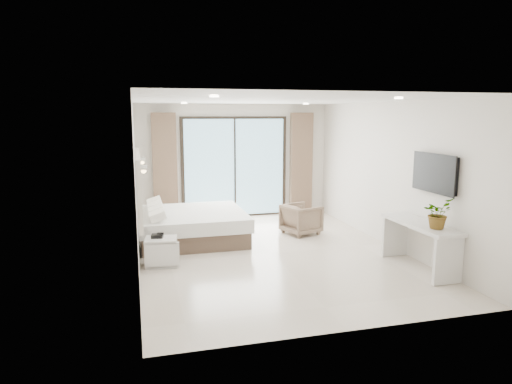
# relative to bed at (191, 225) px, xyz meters

# --- Properties ---
(ground) EXTENTS (6.20, 6.20, 0.00)m
(ground) POSITION_rel_bed_xyz_m (1.29, -1.21, -0.30)
(ground) COLOR beige
(ground) RESTS_ON ground
(room_shell) EXTENTS (4.62, 6.22, 2.72)m
(room_shell) POSITION_rel_bed_xyz_m (1.09, -0.36, 1.28)
(room_shell) COLOR silver
(room_shell) RESTS_ON ground
(bed) EXTENTS (2.04, 1.95, 0.71)m
(bed) POSITION_rel_bed_xyz_m (0.00, 0.00, 0.00)
(bed) COLOR brown
(bed) RESTS_ON ground
(nightstand) EXTENTS (0.55, 0.48, 0.46)m
(nightstand) POSITION_rel_bed_xyz_m (-0.65, -1.41, -0.07)
(nightstand) COLOR silver
(nightstand) RESTS_ON ground
(phone) EXTENTS (0.21, 0.18, 0.06)m
(phone) POSITION_rel_bed_xyz_m (-0.71, -1.37, 0.20)
(phone) COLOR black
(phone) RESTS_ON nightstand
(console_desk) EXTENTS (0.49, 1.57, 0.77)m
(console_desk) POSITION_rel_bed_xyz_m (3.33, -2.64, 0.26)
(console_desk) COLOR silver
(console_desk) RESTS_ON ground
(plant) EXTENTS (0.57, 0.60, 0.36)m
(plant) POSITION_rel_bed_xyz_m (3.33, -3.04, 0.65)
(plant) COLOR #33662D
(plant) RESTS_ON console_desk
(armchair) EXTENTS (0.80, 0.83, 0.69)m
(armchair) POSITION_rel_bed_xyz_m (2.27, -0.09, 0.04)
(armchair) COLOR #846E56
(armchair) RESTS_ON ground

